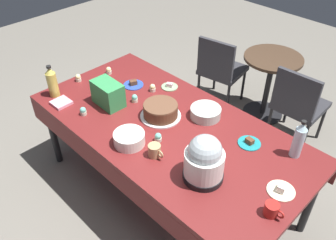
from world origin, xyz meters
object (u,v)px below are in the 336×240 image
object	(u,v)px
soda_carton	(108,94)
round_cafe_table	(270,76)
cupcake_vanilla	(153,88)
cupcake_mint	(158,137)
coffee_mug_tan	(155,151)
soda_bottle_ginger_ale	(52,82)
soda_bottle_water	(299,140)
maroon_chair_right	(298,102)
dessert_plate_cobalt	(133,84)
dessert_plate_teal	(249,143)
cupcake_cocoa	(78,78)
coffee_mug_red	(272,210)
cupcake_lemon	(109,71)
ceramic_snack_bowl	(129,139)
slow_cooker	(204,160)
maroon_chair_left	(220,67)
cupcake_rose	(135,98)
frosted_layer_cake	(161,111)
dessert_plate_sage	(170,86)
glass_salad_bowl	(206,112)
dessert_plate_cream	(281,190)
cupcake_berry	(83,111)
potluck_table	(168,131)

from	to	relation	value
soda_carton	round_cafe_table	world-z (taller)	soda_carton
cupcake_vanilla	cupcake_mint	bearing A→B (deg)	-39.42
coffee_mug_tan	round_cafe_table	world-z (taller)	coffee_mug_tan
soda_bottle_ginger_ale	coffee_mug_tan	bearing A→B (deg)	4.86
soda_bottle_water	maroon_chair_right	size ratio (longest dim) A/B	0.35
dessert_plate_cobalt	dessert_plate_teal	distance (m)	1.17
cupcake_mint	soda_carton	xyz separation A→B (m)	(-0.61, 0.03, 0.07)
cupcake_cocoa	coffee_mug_red	size ratio (longest dim) A/B	0.55
dessert_plate_teal	cupcake_lemon	world-z (taller)	cupcake_lemon
ceramic_snack_bowl	cupcake_cocoa	distance (m)	0.99
round_cafe_table	slow_cooker	bearing A→B (deg)	-72.02
maroon_chair_left	cupcake_rose	bearing A→B (deg)	-84.56
cupcake_lemon	cupcake_rose	xyz separation A→B (m)	(0.51, -0.12, 0.00)
ceramic_snack_bowl	maroon_chair_right	world-z (taller)	maroon_chair_right
frosted_layer_cake	cupcake_rose	xyz separation A→B (m)	(-0.30, -0.01, -0.02)
frosted_layer_cake	dessert_plate_sage	distance (m)	0.43
glass_salad_bowl	dessert_plate_sage	distance (m)	0.50
cupcake_lemon	frosted_layer_cake	bearing A→B (deg)	-8.06
dessert_plate_teal	soda_bottle_water	xyz separation A→B (m)	(0.28, 0.12, 0.13)
dessert_plate_cream	maroon_chair_right	size ratio (longest dim) A/B	0.20
dessert_plate_teal	cupcake_berry	size ratio (longest dim) A/B	2.41
maroon_chair_left	maroon_chair_right	world-z (taller)	same
coffee_mug_tan	dessert_plate_teal	bearing A→B (deg)	55.40
dessert_plate_teal	cupcake_vanilla	distance (m)	0.98
slow_cooker	cupcake_vanilla	bearing A→B (deg)	154.63
slow_cooker	dessert_plate_teal	bearing A→B (deg)	87.16
ceramic_snack_bowl	cupcake_lemon	world-z (taller)	ceramic_snack_bowl
cupcake_lemon	dessert_plate_sage	bearing A→B (deg)	22.60
potluck_table	round_cafe_table	xyz separation A→B (m)	(-0.05, 1.57, -0.19)
dessert_plate_sage	slow_cooker	bearing A→B (deg)	-33.78
cupcake_cocoa	round_cafe_table	xyz separation A→B (m)	(0.96, 1.69, -0.28)
ceramic_snack_bowl	cupcake_cocoa	world-z (taller)	ceramic_snack_bowl
cupcake_lemon	cupcake_berry	size ratio (longest dim) A/B	1.00
cupcake_mint	cupcake_vanilla	bearing A→B (deg)	140.58
maroon_chair_left	glass_salad_bowl	bearing A→B (deg)	-57.92
potluck_table	soda_bottle_water	xyz separation A→B (m)	(0.84, 0.38, 0.20)
ceramic_snack_bowl	cupcake_mint	world-z (taller)	ceramic_snack_bowl
slow_cooker	cupcake_mint	xyz separation A→B (m)	(-0.45, 0.04, -0.12)
glass_salad_bowl	coffee_mug_red	distance (m)	0.97
potluck_table	cupcake_cocoa	world-z (taller)	cupcake_cocoa
soda_bottle_ginger_ale	glass_salad_bowl	bearing A→B (deg)	31.74
dessert_plate_sage	coffee_mug_tan	xyz separation A→B (m)	(0.53, -0.68, 0.04)
cupcake_rose	cupcake_mint	bearing A→B (deg)	-22.26
cupcake_lemon	cupcake_rose	bearing A→B (deg)	-13.71
round_cafe_table	coffee_mug_red	bearing A→B (deg)	-58.94
slow_cooker	cupcake_berry	bearing A→B (deg)	-171.71
dessert_plate_teal	maroon_chair_right	world-z (taller)	maroon_chair_right
ceramic_snack_bowl	cupcake_berry	bearing A→B (deg)	-175.84
slow_cooker	soda_bottle_ginger_ale	bearing A→B (deg)	-173.28
cupcake_mint	maroon_chair_left	world-z (taller)	maroon_chair_left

